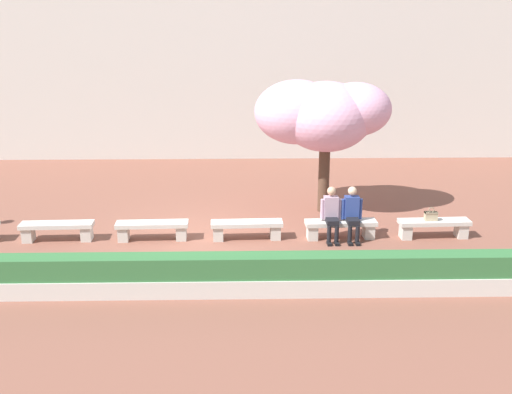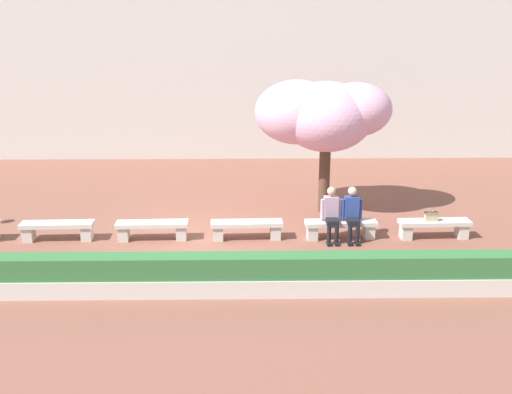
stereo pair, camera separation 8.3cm
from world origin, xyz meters
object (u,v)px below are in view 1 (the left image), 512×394
stone_bench_near_west (57,229)px  person_seated_right (352,212)px  stone_bench_far_east (434,226)px  stone_bench_near_east (247,227)px  stone_bench_east_end (341,227)px  handbag (431,215)px  person_seated_left (331,212)px  cherry_tree_main (322,114)px  stone_bench_center (152,228)px

stone_bench_near_west → person_seated_right: (7.04, -0.05, 0.40)m
person_seated_right → stone_bench_far_east: bearing=1.5°
stone_bench_near_east → stone_bench_east_end: bearing=0.0°
stone_bench_east_end → handbag: size_ratio=5.11×
person_seated_left → cherry_tree_main: cherry_tree_main is taller
stone_bench_near_west → person_seated_right: bearing=-0.4°
stone_bench_far_east → person_seated_right: person_seated_right is taller
person_seated_left → handbag: bearing=0.6°
stone_bench_center → stone_bench_far_east: 6.79m
stone_bench_near_west → stone_bench_east_end: (6.79, 0.00, 0.00)m
stone_bench_center → person_seated_left: size_ratio=1.34×
stone_bench_center → stone_bench_near_west: bearing=-180.0°
cherry_tree_main → stone_bench_near_east: bearing=-132.9°
stone_bench_near_west → person_seated_right: person_seated_right is taller
stone_bench_far_east → person_seated_left: 2.54m
stone_bench_far_east → stone_bench_near_west: bearing=-180.0°
person_seated_right → person_seated_left: bearing=180.0°
person_seated_right → handbag: bearing=0.8°
handbag → stone_bench_near_west: bearing=179.8°
stone_bench_center → stone_bench_near_east: (2.26, 0.00, 0.00)m
cherry_tree_main → person_seated_right: bearing=-77.0°
stone_bench_center → stone_bench_near_east: same height
stone_bench_center → person_seated_right: (4.78, -0.05, 0.40)m
stone_bench_near_east → handbag: handbag is taller
stone_bench_center → stone_bench_east_end: bearing=0.0°
stone_bench_east_end → cherry_tree_main: 3.22m
stone_bench_east_end → person_seated_right: size_ratio=1.34×
person_seated_right → cherry_tree_main: cherry_tree_main is taller
stone_bench_east_end → person_seated_left: (-0.25, -0.05, 0.40)m
person_seated_left → stone_bench_near_east: bearing=178.5°
stone_bench_east_end → handbag: handbag is taller
stone_bench_far_east → person_seated_left: person_seated_left is taller
person_seated_left → person_seated_right: (0.50, -0.00, 0.00)m
cherry_tree_main → person_seated_left: bearing=-89.6°
stone_bench_near_west → stone_bench_near_east: size_ratio=1.00×
stone_bench_near_west → stone_bench_center: size_ratio=1.00×
handbag → cherry_tree_main: bearing=137.9°
stone_bench_far_east → person_seated_left: bearing=-178.8°
stone_bench_center → cherry_tree_main: bearing=26.8°
person_seated_right → cherry_tree_main: bearing=103.0°
stone_bench_east_end → stone_bench_far_east: same height
person_seated_right → handbag: size_ratio=3.81×
stone_bench_near_west → stone_bench_east_end: same height
person_seated_left → cherry_tree_main: (-0.01, 2.21, 1.98)m
stone_bench_near_east → stone_bench_far_east: size_ratio=1.00×
stone_bench_east_end → person_seated_right: 0.47m
stone_bench_near_west → person_seated_right: size_ratio=1.34×
stone_bench_center → person_seated_right: size_ratio=1.34×
stone_bench_near_east → person_seated_right: size_ratio=1.34×
stone_bench_near_east → cherry_tree_main: (2.00, 2.16, 2.38)m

